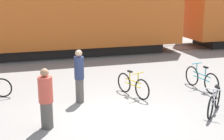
{
  "coord_description": "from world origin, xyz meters",
  "views": [
    {
      "loc": [
        -2.52,
        -7.85,
        3.6
      ],
      "look_at": [
        0.17,
        1.24,
        1.1
      ],
      "focal_mm": 50.0,
      "sensor_mm": 36.0,
      "label": 1
    }
  ],
  "objects_px": {
    "person_in_navy": "(79,76)",
    "freight_train": "(66,1)",
    "bicycle_silver": "(214,102)",
    "bicycle_teal": "(201,79)",
    "bicycle_yellow": "(133,85)",
    "person_in_red": "(46,99)"
  },
  "relations": [
    {
      "from": "person_in_navy",
      "to": "freight_train",
      "type": "bearing_deg",
      "value": -166.41
    },
    {
      "from": "bicycle_silver",
      "to": "bicycle_teal",
      "type": "distance_m",
      "value": 2.26
    },
    {
      "from": "freight_train",
      "to": "bicycle_silver",
      "type": "distance_m",
      "value": 10.46
    },
    {
      "from": "freight_train",
      "to": "person_in_navy",
      "type": "xyz_separation_m",
      "value": [
        -0.81,
        -7.7,
        -2.05
      ]
    },
    {
      "from": "bicycle_yellow",
      "to": "person_in_navy",
      "type": "bearing_deg",
      "value": -177.1
    },
    {
      "from": "freight_train",
      "to": "bicycle_silver",
      "type": "relative_size",
      "value": 32.9
    },
    {
      "from": "freight_train",
      "to": "bicycle_teal",
      "type": "relative_size",
      "value": 22.13
    },
    {
      "from": "bicycle_teal",
      "to": "bicycle_yellow",
      "type": "height_order",
      "value": "bicycle_teal"
    },
    {
      "from": "bicycle_silver",
      "to": "bicycle_yellow",
      "type": "height_order",
      "value": "bicycle_yellow"
    },
    {
      "from": "freight_train",
      "to": "person_in_navy",
      "type": "relative_size",
      "value": 23.14
    },
    {
      "from": "freight_train",
      "to": "bicycle_silver",
      "type": "bearing_deg",
      "value": -73.86
    },
    {
      "from": "freight_train",
      "to": "bicycle_yellow",
      "type": "bearing_deg",
      "value": -82.12
    },
    {
      "from": "bicycle_yellow",
      "to": "person_in_red",
      "type": "xyz_separation_m",
      "value": [
        -3.05,
        -1.75,
        0.43
      ]
    },
    {
      "from": "freight_train",
      "to": "bicycle_teal",
      "type": "height_order",
      "value": "freight_train"
    },
    {
      "from": "person_in_navy",
      "to": "person_in_red",
      "type": "xyz_separation_m",
      "value": [
        -1.19,
        -1.65,
        -0.08
      ]
    },
    {
      "from": "bicycle_yellow",
      "to": "person_in_navy",
      "type": "height_order",
      "value": "person_in_navy"
    },
    {
      "from": "freight_train",
      "to": "person_in_navy",
      "type": "bearing_deg",
      "value": -95.99
    },
    {
      "from": "freight_train",
      "to": "person_in_red",
      "type": "relative_size",
      "value": 24.6
    },
    {
      "from": "bicycle_yellow",
      "to": "person_in_red",
      "type": "relative_size",
      "value": 0.97
    },
    {
      "from": "bicycle_teal",
      "to": "person_in_navy",
      "type": "relative_size",
      "value": 1.05
    },
    {
      "from": "bicycle_teal",
      "to": "person_in_navy",
      "type": "bearing_deg",
      "value": -179.38
    },
    {
      "from": "bicycle_teal",
      "to": "bicycle_yellow",
      "type": "relative_size",
      "value": 1.14
    }
  ]
}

